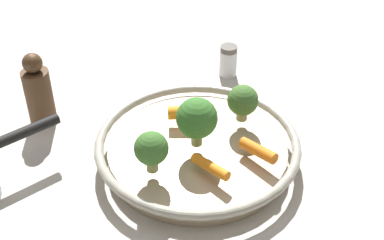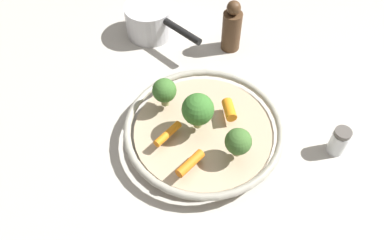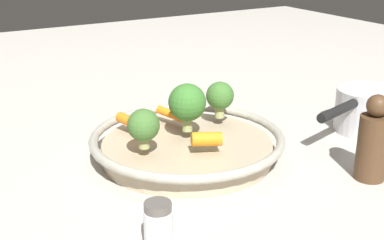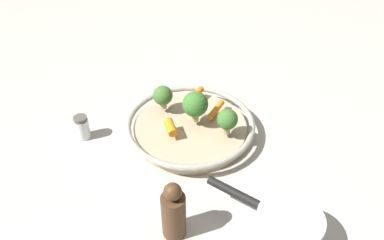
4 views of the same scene
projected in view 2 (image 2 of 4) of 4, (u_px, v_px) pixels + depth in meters
The scene contains 11 objects.
ground_plane at pixel (203, 138), 0.76m from camera, with size 2.50×2.50×0.00m, color #B7B2A8.
serving_bowl at pixel (204, 131), 0.75m from camera, with size 0.31×0.31×0.04m.
baby_carrot_center at pixel (228, 108), 0.74m from camera, with size 0.02×0.02×0.04m, color orange.
baby_carrot_right at pixel (190, 163), 0.67m from camera, with size 0.02×0.02×0.06m, color orange.
baby_carrot_back at pixel (168, 134), 0.71m from camera, with size 0.01×0.01×0.06m, color orange.
broccoli_floret_large at pixel (164, 91), 0.73m from camera, with size 0.05×0.05×0.06m.
broccoli_floret_edge at pixel (198, 110), 0.69m from camera, with size 0.06×0.06×0.08m.
broccoli_floret_small at pixel (238, 142), 0.67m from camera, with size 0.05×0.05×0.06m.
salt_shaker at pixel (339, 141), 0.72m from camera, with size 0.03×0.03×0.06m.
pepper_mill at pixel (232, 28), 0.88m from camera, with size 0.04×0.04×0.13m.
saucepan at pixel (150, 20), 0.93m from camera, with size 0.12×0.22×0.08m.
Camera 2 is at (-0.25, -0.37, 0.63)m, focal length 36.06 mm.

